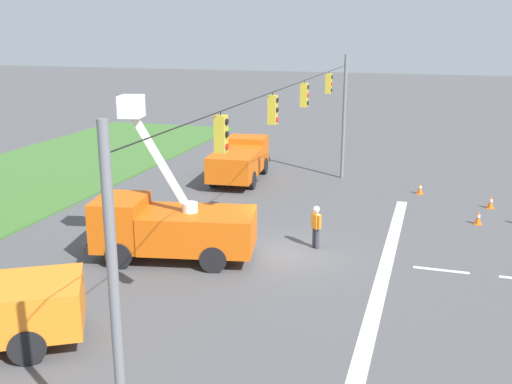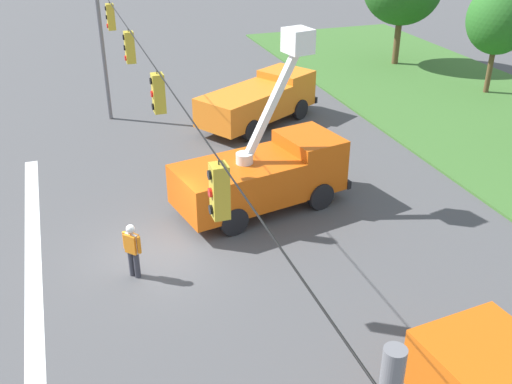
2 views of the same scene
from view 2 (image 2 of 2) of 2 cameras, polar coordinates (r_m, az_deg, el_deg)
ground_plane at (r=19.40m, az=-9.17°, el=-5.87°), size 200.00×200.00×0.00m
signal_gantry at (r=17.34m, az=-10.30°, el=6.89°), size 26.20×0.33×7.20m
tree_west at (r=35.31m, az=22.13°, el=15.00°), size 3.45×3.31×5.96m
utility_truck_bucket_lift at (r=21.24m, az=0.85°, el=1.93°), size 3.65×6.59×6.29m
utility_truck_support_far at (r=29.13m, az=0.35°, el=8.76°), size 5.35×6.81×2.20m
road_worker at (r=18.00m, az=-11.69°, el=-5.21°), size 0.51×0.47×1.77m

